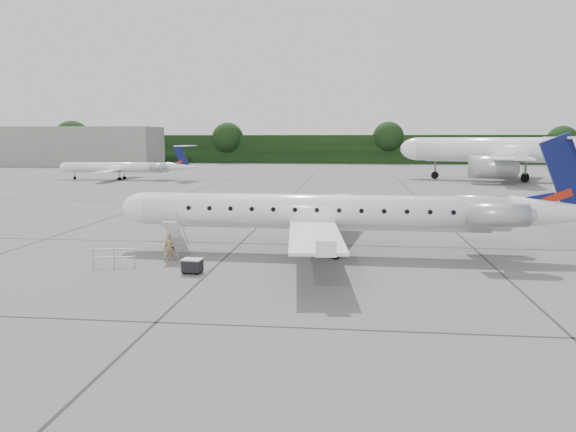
# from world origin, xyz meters

# --- Properties ---
(ground) EXTENTS (320.00, 320.00, 0.00)m
(ground) POSITION_xyz_m (0.00, 0.00, 0.00)
(ground) COLOR slate
(ground) RESTS_ON ground
(treeline) EXTENTS (260.00, 4.00, 8.00)m
(treeline) POSITION_xyz_m (0.00, 130.00, 4.00)
(treeline) COLOR black
(treeline) RESTS_ON ground
(terminal_building) EXTENTS (40.00, 14.00, 10.00)m
(terminal_building) POSITION_xyz_m (-70.00, 110.00, 5.00)
(terminal_building) COLOR gray
(terminal_building) RESTS_ON ground
(main_regional_jet) EXTENTS (28.67, 20.95, 7.23)m
(main_regional_jet) POSITION_xyz_m (-1.47, 2.97, 3.62)
(main_regional_jet) COLOR white
(main_regional_jet) RESTS_ON ground
(airstair) EXTENTS (0.90, 2.18, 2.27)m
(airstair) POSITION_xyz_m (-9.92, 1.02, 1.13)
(airstair) COLOR white
(airstair) RESTS_ON ground
(passenger) EXTENTS (0.65, 0.50, 1.59)m
(passenger) POSITION_xyz_m (-9.95, -0.21, 0.79)
(passenger) COLOR #8D6E4D
(passenger) RESTS_ON ground
(safety_railing) EXTENTS (2.16, 0.58, 1.00)m
(safety_railing) POSITION_xyz_m (-12.49, -2.00, 0.50)
(safety_railing) COLOR #9A9CA2
(safety_railing) RESTS_ON ground
(baggage_cart) EXTENTS (1.03, 0.86, 0.83)m
(baggage_cart) POSITION_xyz_m (-7.82, -2.94, 0.42)
(baggage_cart) COLOR black
(baggage_cart) RESTS_ON ground
(bg_narrowbody) EXTENTS (46.41, 38.89, 14.31)m
(bg_narrowbody) POSITION_xyz_m (26.87, 66.00, 7.16)
(bg_narrowbody) COLOR white
(bg_narrowbody) RESTS_ON ground
(bg_regional_left) EXTENTS (22.83, 16.52, 5.95)m
(bg_regional_left) POSITION_xyz_m (-39.45, 61.03, 2.98)
(bg_regional_left) COLOR white
(bg_regional_left) RESTS_ON ground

